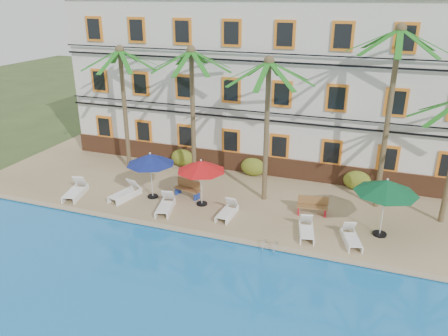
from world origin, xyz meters
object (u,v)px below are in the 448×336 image
at_px(palm_a, 123,91).
at_px(palm_d, 391,96).
at_px(bench_right, 312,205).
at_px(umbrella_red, 201,166).
at_px(palm_b, 192,96).
at_px(lounger_c, 166,205).
at_px(umbrella_green, 387,187).
at_px(lounger_a, 76,191).
at_px(lounger_f, 351,237).
at_px(umbrella_blue, 150,159).
at_px(lounger_d, 227,211).
at_px(lounger_e, 306,229).
at_px(palm_c, 267,110).
at_px(pool_ladder, 270,248).
at_px(lounger_b, 126,193).
at_px(bench_left, 188,188).

xyz_separation_m(palm_a, palm_d, (14.79, -0.31, 0.86)).
bearing_deg(bench_right, umbrella_red, -171.01).
height_order(palm_b, lounger_c, palm_b).
height_order(umbrella_green, lounger_a, umbrella_green).
relative_size(palm_a, bench_right, 4.83).
height_order(umbrella_red, lounger_f, umbrella_red).
bearing_deg(palm_b, palm_d, -0.88).
relative_size(umbrella_blue, lounger_a, 1.21).
bearing_deg(bench_right, lounger_d, -157.03).
height_order(umbrella_blue, lounger_e, umbrella_blue).
height_order(palm_c, umbrella_red, palm_c).
height_order(palm_d, umbrella_red, palm_d).
distance_m(palm_d, umbrella_blue, 12.27).
xyz_separation_m(palm_b, lounger_c, (0.28, -4.29, -4.68)).
bearing_deg(palm_d, umbrella_green, -84.81).
bearing_deg(lounger_c, pool_ladder, -16.00).
bearing_deg(lounger_d, palm_b, 131.94).
distance_m(lounger_b, lounger_f, 11.79).
bearing_deg(lounger_b, lounger_f, -2.84).
distance_m(palm_c, umbrella_blue, 6.57).
height_order(palm_c, bench_right, palm_c).
height_order(lounger_e, bench_right, bench_right).
distance_m(palm_a, lounger_c, 7.99).
xyz_separation_m(palm_a, umbrella_red, (6.26, -3.21, -2.73)).
xyz_separation_m(lounger_c, bench_right, (7.01, 2.12, 0.18)).
bearing_deg(lounger_d, lounger_e, -6.92).
distance_m(lounger_e, bench_left, 7.00).
height_order(umbrella_red, umbrella_green, umbrella_green).
xyz_separation_m(bench_left, bench_right, (6.63, 0.20, 0.00)).
xyz_separation_m(umbrella_red, bench_left, (-1.07, 0.68, -1.67)).
height_order(umbrella_red, lounger_d, umbrella_red).
bearing_deg(lounger_b, lounger_a, -165.25).
height_order(palm_d, lounger_f, palm_d).
distance_m(umbrella_red, lounger_b, 4.59).
distance_m(palm_a, lounger_b, 6.36).
xyz_separation_m(palm_a, lounger_c, (4.80, -4.45, -4.59)).
bearing_deg(lounger_d, lounger_b, 179.05).
bearing_deg(palm_a, lounger_f, -17.79).
bearing_deg(bench_right, lounger_c, -163.20).
bearing_deg(palm_d, umbrella_red, -161.25).
xyz_separation_m(palm_c, lounger_b, (-7.02, -2.43, -4.57)).
distance_m(umbrella_blue, lounger_f, 10.70).
bearing_deg(umbrella_red, palm_d, 18.75).
bearing_deg(pool_ladder, umbrella_green, 32.54).
distance_m(palm_a, lounger_f, 15.30).
bearing_deg(lounger_e, lounger_b, 176.62).
bearing_deg(palm_d, pool_ladder, -125.35).
xyz_separation_m(palm_b, lounger_f, (9.37, -4.30, -4.71)).
distance_m(lounger_b, bench_left, 3.36).
height_order(lounger_c, bench_left, bench_left).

